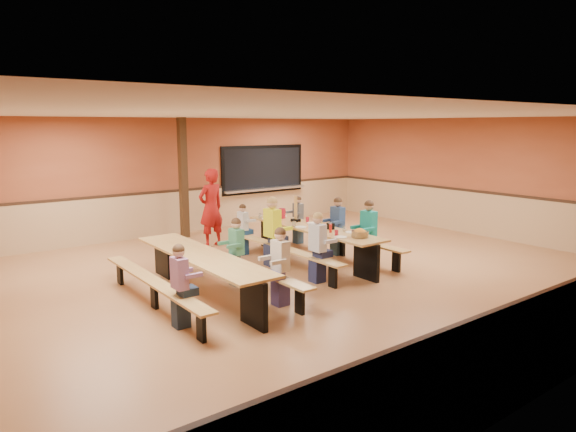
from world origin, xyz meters
TOP-DOWN VIEW (x-y plane):
  - ground at (0.00, 0.00)m, footprint 12.00×12.00m
  - room_envelope at (0.00, 0.00)m, footprint 12.04×10.04m
  - kitchen_pass_through at (2.60, 4.96)m, footprint 2.78×0.28m
  - structural_post at (-0.20, 4.40)m, footprint 0.18×0.18m
  - cafeteria_table_main at (0.85, 0.60)m, footprint 1.91×3.70m
  - cafeteria_table_second at (-2.05, -0.05)m, footprint 1.91×3.70m
  - seated_child_white_left at (0.03, -0.53)m, footprint 0.39×0.32m
  - seated_adult_yellow at (0.03, 0.87)m, footprint 0.45×0.37m
  - seated_child_grey_left at (0.03, 1.99)m, footprint 0.32×0.26m
  - seated_child_teal_right at (1.68, -0.19)m, footprint 0.41×0.34m
  - seated_child_navy_right at (1.68, 0.74)m, footprint 0.39×0.32m
  - seated_child_char_right at (1.68, 2.14)m, footprint 0.33×0.27m
  - seated_child_purple_sec at (-2.88, -0.99)m, footprint 0.35×0.29m
  - seated_child_green_sec at (-1.23, 0.20)m, footprint 0.36×0.29m
  - seated_child_tan_sec at (-1.23, -1.11)m, footprint 0.38×0.31m
  - standing_woman at (-0.14, 3.11)m, footprint 0.73×0.54m
  - punch_pitcher at (0.94, 1.79)m, footprint 0.16×0.16m
  - chip_bowl at (0.92, -0.70)m, footprint 0.32×0.32m
  - napkin_dispenser at (0.98, 0.19)m, footprint 0.10×0.14m
  - condiment_mustard at (0.76, 0.23)m, footprint 0.06×0.06m
  - condiment_ketchup at (0.77, -0.04)m, footprint 0.06×0.06m
  - table_paddle at (0.94, 1.29)m, footprint 0.16×0.16m
  - place_settings at (0.85, 0.60)m, footprint 0.65×3.30m

SIDE VIEW (x-z plane):
  - ground at x=0.00m, z-range 0.00..0.00m
  - cafeteria_table_main at x=0.85m, z-range 0.16..0.90m
  - cafeteria_table_second at x=-2.05m, z-range 0.16..0.90m
  - seated_child_grey_left at x=0.03m, z-range 0.00..1.10m
  - seated_child_char_right at x=1.68m, z-range 0.00..1.13m
  - seated_child_purple_sec at x=-2.88m, z-range 0.00..1.18m
  - seated_child_green_sec at x=-1.23m, z-range 0.00..1.19m
  - seated_child_tan_sec at x=-1.23m, z-range 0.00..1.23m
  - seated_child_navy_right at x=1.68m, z-range 0.00..1.25m
  - seated_child_white_left at x=0.03m, z-range 0.00..1.26m
  - seated_child_teal_right at x=1.68m, z-range 0.00..1.29m
  - seated_adult_yellow at x=0.03m, z-range 0.00..1.38m
  - room_envelope at x=0.00m, z-range -0.82..2.20m
  - place_settings at x=0.85m, z-range 0.74..0.85m
  - napkin_dispenser at x=0.98m, z-range 0.74..0.87m
  - chip_bowl at x=0.92m, z-range 0.74..0.89m
  - condiment_mustard at x=0.76m, z-range 0.74..0.91m
  - condiment_ketchup at x=0.77m, z-range 0.74..0.91m
  - punch_pitcher at x=0.94m, z-range 0.74..0.96m
  - table_paddle at x=0.94m, z-range 0.60..1.16m
  - standing_woman at x=-0.14m, z-range 0.00..1.83m
  - kitchen_pass_through at x=2.60m, z-range 0.80..2.18m
  - structural_post at x=-0.20m, z-range 0.00..3.00m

